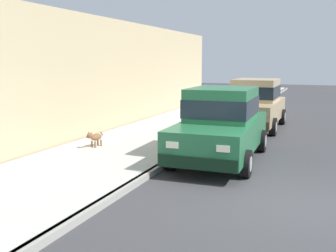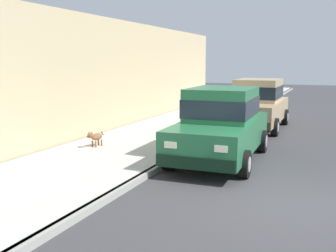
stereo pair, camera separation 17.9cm
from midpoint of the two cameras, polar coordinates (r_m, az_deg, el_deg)
ground_plane at (r=7.93m, az=16.80°, el=-10.36°), size 80.00×80.00×0.00m
curb at (r=8.74m, az=-4.74°, el=-7.68°), size 0.16×64.00×0.14m
sidewalk at (r=9.65m, az=-14.40°, el=-6.32°), size 3.60×64.00×0.14m
car_green_sedan at (r=10.65m, az=7.12°, el=0.37°), size 2.12×4.65×1.92m
car_tan_sedan at (r=16.04m, az=11.99°, el=3.19°), size 2.06×4.61×1.92m
dog_brown at (r=11.83m, az=-10.78°, el=-1.56°), size 0.25×0.75×0.49m
fire_hydrant at (r=13.14m, az=2.81°, el=-0.14°), size 0.34×0.24×0.72m
building_facade at (r=15.88m, az=-7.12°, el=7.16°), size 0.50×20.00×4.12m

